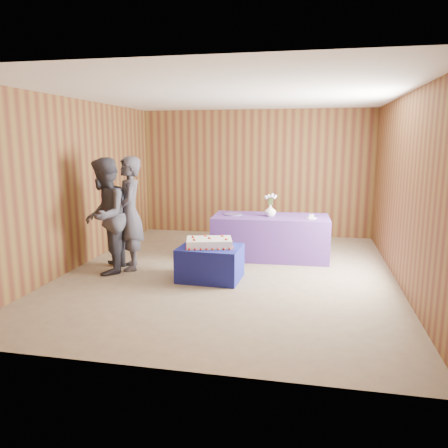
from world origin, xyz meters
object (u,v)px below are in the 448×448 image
(sheet_cake, at_px, (209,243))
(guest_left, at_px, (129,214))
(cake_table, at_px, (210,263))
(guest_right, at_px, (105,216))
(serving_table, at_px, (270,237))
(vase, at_px, (270,210))

(sheet_cake, height_order, guest_left, guest_left)
(guest_left, bearing_deg, cake_table, 53.64)
(guest_right, bearing_deg, sheet_cake, 75.88)
(sheet_cake, bearing_deg, guest_left, 153.50)
(cake_table, distance_m, serving_table, 1.60)
(cake_table, bearing_deg, serving_table, 64.08)
(vase, bearing_deg, sheet_cake, -119.30)
(cake_table, distance_m, sheet_cake, 0.31)
(sheet_cake, distance_m, guest_right, 1.69)
(cake_table, xyz_separation_m, serving_table, (0.76, 1.41, 0.12))
(serving_table, relative_size, guest_left, 1.11)
(vase, distance_m, guest_left, 2.39)
(serving_table, distance_m, vase, 0.48)
(sheet_cake, bearing_deg, serving_table, 46.35)
(serving_table, bearing_deg, guest_right, -152.85)
(sheet_cake, xyz_separation_m, vase, (0.77, 1.37, 0.29))
(guest_left, height_order, guest_right, guest_left)
(cake_table, height_order, guest_left, guest_left)
(serving_table, bearing_deg, vase, -105.37)
(cake_table, relative_size, sheet_cake, 1.15)
(guest_right, bearing_deg, guest_left, 119.55)
(cake_table, distance_m, guest_right, 1.79)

